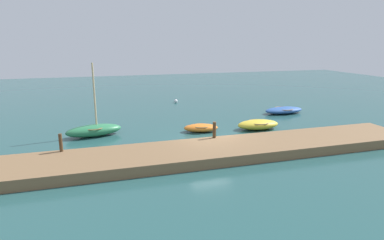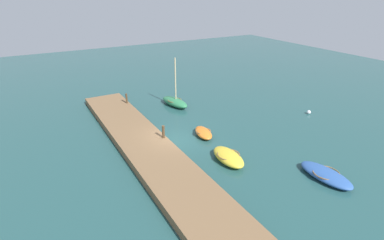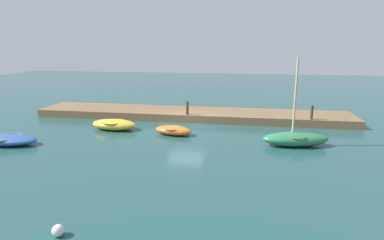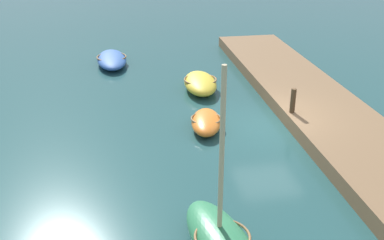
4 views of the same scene
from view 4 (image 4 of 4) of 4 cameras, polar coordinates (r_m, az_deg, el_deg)
The scene contains 6 objects.
ground_plane at distance 18.31m, azimuth 9.65°, elevation -0.89°, with size 84.00×84.00×0.00m, color #234C4C.
dock_platform at distance 19.08m, azimuth 16.48°, elevation 0.41°, with size 23.80×3.55×0.56m, color brown.
dinghy_orange at distance 17.83m, azimuth 1.76°, elevation -0.22°, with size 2.58×1.58×0.56m.
rowboat_yellow at distance 21.68m, azimuth 1.03°, elevation 4.60°, with size 3.14×1.66×0.69m.
rowboat_blue at distance 25.80m, azimuth -9.90°, elevation 7.40°, with size 3.64×1.70×0.56m.
mooring_post_mid_west at distance 18.21m, azimuth 12.38°, elevation 2.36°, with size 0.20×0.20×0.98m, color #47331E.
Camera 4 is at (-15.54, 5.74, 7.79)m, focal length 43.11 mm.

